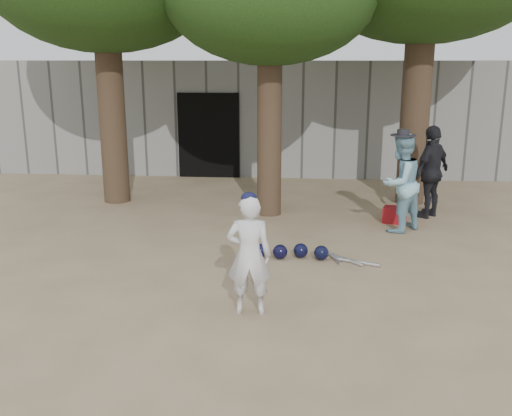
# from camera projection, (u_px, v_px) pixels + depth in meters

# --- Properties ---
(ground) EXTENTS (70.00, 70.00, 0.00)m
(ground) POSITION_uv_depth(u_px,v_px,m) (205.00, 295.00, 7.54)
(ground) COLOR #937C5E
(ground) RESTS_ON ground
(boy_player) EXTENTS (0.56, 0.38, 1.49)m
(boy_player) POSITION_uv_depth(u_px,v_px,m) (249.00, 255.00, 6.85)
(boy_player) COLOR silver
(boy_player) RESTS_ON ground
(spectator_blue) EXTENTS (1.09, 1.08, 1.77)m
(spectator_blue) POSITION_uv_depth(u_px,v_px,m) (400.00, 183.00, 10.18)
(spectator_blue) COLOR #84B9CD
(spectator_blue) RESTS_ON ground
(spectator_dark) EXTENTS (1.05, 1.07, 1.81)m
(spectator_dark) POSITION_uv_depth(u_px,v_px,m) (431.00, 172.00, 11.11)
(spectator_dark) COLOR black
(spectator_dark) RESTS_ON ground
(red_bag) EXTENTS (0.50, 0.43, 0.30)m
(red_bag) POSITION_uv_depth(u_px,v_px,m) (395.00, 215.00, 10.88)
(red_bag) COLOR maroon
(red_bag) RESTS_ON ground
(back_building) EXTENTS (16.00, 5.24, 3.00)m
(back_building) POSITION_uv_depth(u_px,v_px,m) (261.00, 112.00, 17.13)
(back_building) COLOR gray
(back_building) RESTS_ON ground
(helmet_row) EXTENTS (1.19, 0.31, 0.23)m
(helmet_row) POSITION_uv_depth(u_px,v_px,m) (290.00, 251.00, 8.91)
(helmet_row) COLOR black
(helmet_row) RESTS_ON ground
(bat_pile) EXTENTS (0.84, 0.75, 0.06)m
(bat_pile) POSITION_uv_depth(u_px,v_px,m) (345.00, 259.00, 8.83)
(bat_pile) COLOR silver
(bat_pile) RESTS_ON ground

